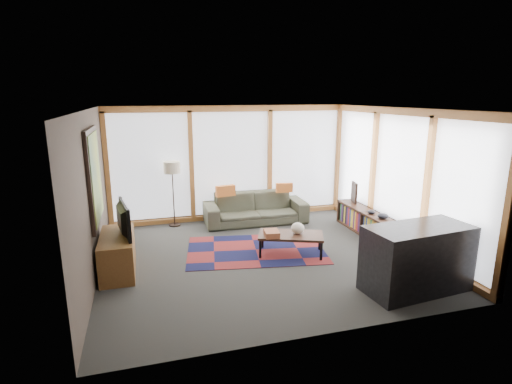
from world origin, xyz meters
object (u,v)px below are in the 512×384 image
object	(u,v)px
sofa	(255,208)
coffee_table	(291,244)
television	(119,220)
bookshelf	(368,223)
tv_console	(118,254)
bar_counter	(417,259)
floor_lamp	(173,194)

from	to	relation	value
sofa	coffee_table	world-z (taller)	sofa
sofa	coffee_table	bearing A→B (deg)	-85.72
coffee_table	television	xyz separation A→B (m)	(-2.91, 0.08, 0.70)
sofa	bookshelf	bearing A→B (deg)	-34.50
tv_console	bar_counter	bearing A→B (deg)	-23.61
sofa	floor_lamp	world-z (taller)	floor_lamp
bookshelf	sofa	bearing A→B (deg)	144.13
floor_lamp	tv_console	world-z (taller)	floor_lamp
coffee_table	bar_counter	distance (m)	2.22
sofa	bar_counter	distance (m)	4.01
sofa	television	world-z (taller)	television
floor_lamp	tv_console	xyz separation A→B (m)	(-1.08, -2.17, -0.41)
floor_lamp	coffee_table	bearing A→B (deg)	-49.96
floor_lamp	bookshelf	bearing A→B (deg)	-24.35
bar_counter	tv_console	bearing A→B (deg)	150.63
coffee_table	television	size ratio (longest dim) A/B	1.24
television	bar_counter	world-z (taller)	television
television	bar_counter	xyz separation A→B (m)	(4.20, -1.86, -0.40)
floor_lamp	bar_counter	bearing A→B (deg)	-51.71
television	bookshelf	bearing A→B (deg)	-94.30
bar_counter	sofa	bearing A→B (deg)	104.55
floor_lamp	coffee_table	world-z (taller)	floor_lamp
coffee_table	bookshelf	distance (m)	1.97
bookshelf	television	world-z (taller)	television
coffee_table	tv_console	bearing A→B (deg)	178.39
coffee_table	floor_lamp	bearing A→B (deg)	130.04
television	sofa	bearing A→B (deg)	-65.62
sofa	floor_lamp	size ratio (longest dim) A/B	1.59
bookshelf	floor_lamp	bearing A→B (deg)	155.65
tv_console	television	size ratio (longest dim) A/B	1.34
television	tv_console	bearing A→B (deg)	76.42
floor_lamp	bookshelf	xyz separation A→B (m)	(3.79, -1.72, -0.47)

